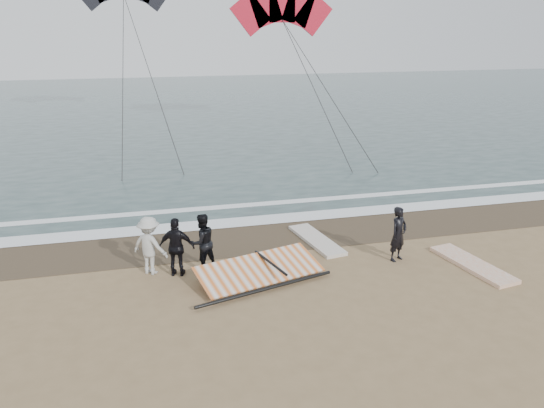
{
  "coord_description": "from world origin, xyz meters",
  "views": [
    {
      "loc": [
        -4.77,
        -10.91,
        6.48
      ],
      "look_at": [
        -1.32,
        3.0,
        1.6
      ],
      "focal_mm": 35.0,
      "sensor_mm": 36.0,
      "label": 1
    }
  ],
  "objects": [
    {
      "name": "kite_red",
      "position": [
        3.91,
        21.5,
        7.02
      ],
      "size": [
        6.95,
        5.64,
        13.02
      ],
      "color": "red",
      "rests_on": "ground"
    },
    {
      "name": "board_cream",
      "position": [
        0.29,
        3.67,
        0.05
      ],
      "size": [
        1.13,
        2.72,
        0.11
      ],
      "primitive_type": "cube",
      "rotation": [
        0.0,
        0.0,
        0.17
      ],
      "color": "beige",
      "rests_on": "ground"
    },
    {
      "name": "foam_near",
      "position": [
        0.0,
        5.9,
        0.03
      ],
      "size": [
        120.0,
        0.9,
        0.01
      ],
      "primitive_type": "cube",
      "color": "white",
      "rests_on": "sea"
    },
    {
      "name": "board_white",
      "position": [
        3.99,
        0.91,
        0.05
      ],
      "size": [
        1.21,
        2.82,
        0.11
      ],
      "primitive_type": "cube",
      "rotation": [
        0.0,
        0.0,
        0.17
      ],
      "color": "white",
      "rests_on": "ground"
    },
    {
      "name": "ground",
      "position": [
        0.0,
        0.0,
        0.0
      ],
      "size": [
        120.0,
        120.0,
        0.0
      ],
      "primitive_type": "plane",
      "color": "#8C704C",
      "rests_on": "ground"
    },
    {
      "name": "sea",
      "position": [
        0.0,
        33.0,
        0.01
      ],
      "size": [
        120.0,
        54.0,
        0.02
      ],
      "primitive_type": "cube",
      "color": "#233838",
      "rests_on": "ground"
    },
    {
      "name": "foam_far",
      "position": [
        0.0,
        7.6,
        0.03
      ],
      "size": [
        120.0,
        0.45,
        0.01
      ],
      "primitive_type": "cube",
      "color": "white",
      "rests_on": "sea"
    },
    {
      "name": "trio_cluster",
      "position": [
        -4.17,
        2.55,
        0.81
      ],
      "size": [
        2.49,
        1.19,
        1.64
      ],
      "color": "black",
      "rests_on": "ground"
    },
    {
      "name": "man_main",
      "position": [
        2.11,
        1.83,
        0.8
      ],
      "size": [
        0.7,
        0.61,
        1.61
      ],
      "primitive_type": "imported",
      "rotation": [
        0.0,
        0.0,
        0.47
      ],
      "color": "black",
      "rests_on": "ground"
    },
    {
      "name": "wet_sand",
      "position": [
        0.0,
        4.5,
        0.01
      ],
      "size": [
        120.0,
        2.8,
        0.01
      ],
      "primitive_type": "cube",
      "color": "#4C3D2B",
      "rests_on": "ground"
    },
    {
      "name": "sail_rig",
      "position": [
        -2.08,
        1.71,
        0.19
      ],
      "size": [
        3.77,
        2.51,
        0.49
      ],
      "color": "black",
      "rests_on": "ground"
    }
  ]
}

